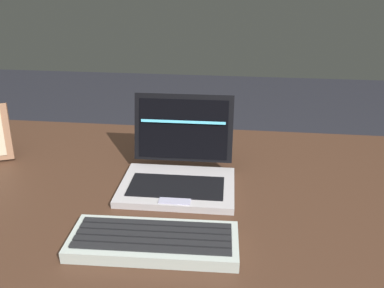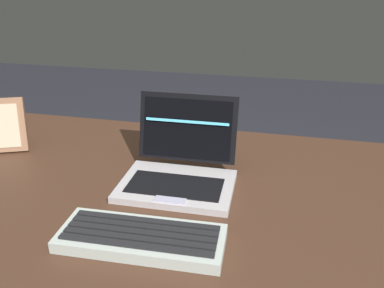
{
  "view_description": "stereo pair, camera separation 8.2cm",
  "coord_description": "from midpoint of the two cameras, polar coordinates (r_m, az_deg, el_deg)",
  "views": [
    {
      "loc": [
        0.12,
        -0.68,
        1.17
      ],
      "look_at": [
        0.03,
        0.07,
        0.84
      ],
      "focal_mm": 35.93,
      "sensor_mm": 36.0,
      "label": 1
    },
    {
      "loc": [
        0.2,
        -0.67,
        1.17
      ],
      "look_at": [
        0.03,
        0.07,
        0.84
      ],
      "focal_mm": 35.93,
      "sensor_mm": 36.0,
      "label": 2
    }
  ],
  "objects": [
    {
      "name": "desk",
      "position": [
        0.86,
        -5.38,
        -12.11
      ],
      "size": [
        1.65,
        0.83,
        0.73
      ],
      "color": "#442A1C",
      "rests_on": "ground"
    },
    {
      "name": "laptop_front",
      "position": [
        0.86,
        -4.42,
        -3.8
      ],
      "size": [
        0.25,
        0.22,
        0.18
      ],
      "color": "#B8B2B4",
      "rests_on": "desk"
    },
    {
      "name": "external_keyboard",
      "position": [
        0.7,
        -9.19,
        -14.12
      ],
      "size": [
        0.3,
        0.12,
        0.03
      ],
      "color": "#B4BFB7",
      "rests_on": "desk"
    }
  ]
}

